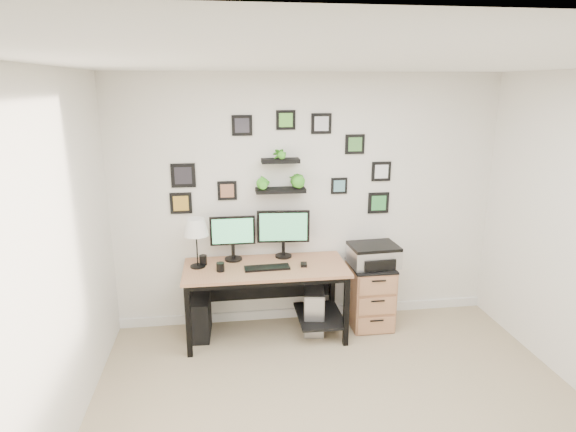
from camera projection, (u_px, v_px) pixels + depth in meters
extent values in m
plane|color=white|center=(372.00, 62.00, 2.74)|extent=(4.00, 4.00, 0.00)
plane|color=white|center=(308.00, 202.00, 5.00)|extent=(4.00, 0.00, 4.00)
plane|color=white|center=(33.00, 292.00, 2.82)|extent=(0.00, 4.00, 4.00)
cube|color=white|center=(307.00, 312.00, 5.31)|extent=(4.00, 0.03, 0.10)
cube|color=#B27A54|center=(266.00, 268.00, 4.73)|extent=(1.60, 0.70, 0.03)
cube|color=black|center=(266.00, 272.00, 4.74)|extent=(1.54, 0.64, 0.05)
cube|color=black|center=(263.00, 281.00, 5.12)|extent=(1.44, 0.02, 0.41)
cube|color=black|center=(319.00, 315.00, 4.95)|extent=(0.45, 0.63, 0.03)
cube|color=black|center=(188.00, 322.00, 4.44)|extent=(0.05, 0.05, 0.72)
cube|color=black|center=(192.00, 294.00, 5.02)|extent=(0.05, 0.05, 0.72)
cube|color=black|center=(346.00, 311.00, 4.64)|extent=(0.05, 0.05, 0.72)
cube|color=black|center=(332.00, 286.00, 5.21)|extent=(0.05, 0.05, 0.72)
cylinder|color=black|center=(233.00, 259.00, 4.90)|extent=(0.18, 0.18, 0.02)
cylinder|color=black|center=(233.00, 252.00, 4.88)|extent=(0.04, 0.04, 0.16)
cube|color=black|center=(233.00, 231.00, 4.81)|extent=(0.45, 0.03, 0.29)
cube|color=#4CB272|center=(233.00, 231.00, 4.79)|extent=(0.41, 0.01, 0.25)
cylinder|color=black|center=(283.00, 256.00, 4.98)|extent=(0.19, 0.19, 0.02)
cylinder|color=black|center=(283.00, 249.00, 4.96)|extent=(0.04, 0.04, 0.15)
cube|color=black|center=(283.00, 227.00, 4.89)|extent=(0.54, 0.07, 0.33)
cube|color=#4CB272|center=(283.00, 227.00, 4.88)|extent=(0.48, 0.05, 0.29)
cube|color=black|center=(267.00, 268.00, 4.66)|extent=(0.44, 0.16, 0.02)
cube|color=black|center=(304.00, 265.00, 4.73)|extent=(0.07, 0.10, 0.03)
cylinder|color=black|center=(198.00, 266.00, 4.71)|extent=(0.15, 0.15, 0.01)
cylinder|color=black|center=(197.00, 244.00, 4.65)|extent=(0.01, 0.01, 0.44)
cone|color=white|center=(196.00, 227.00, 4.60)|extent=(0.24, 0.24, 0.17)
cylinder|color=black|center=(220.00, 267.00, 4.59)|extent=(0.08, 0.08, 0.09)
cylinder|color=black|center=(203.00, 260.00, 4.76)|extent=(0.08, 0.08, 0.10)
cube|color=black|center=(201.00, 317.00, 4.86)|extent=(0.20, 0.42, 0.42)
cube|color=gray|center=(314.00, 308.00, 5.01)|extent=(0.28, 0.48, 0.46)
cube|color=silver|center=(314.00, 318.00, 4.79)|extent=(0.18, 0.04, 0.43)
cube|color=#B27A54|center=(370.00, 295.00, 5.08)|extent=(0.42, 0.50, 0.65)
cube|color=black|center=(371.00, 266.00, 4.99)|extent=(0.43, 0.51, 0.02)
cube|color=#B27A54|center=(376.00, 325.00, 4.89)|extent=(0.39, 0.02, 0.18)
cylinder|color=black|center=(377.00, 321.00, 4.86)|extent=(0.14, 0.02, 0.02)
cube|color=#B27A54|center=(377.00, 306.00, 4.83)|extent=(0.39, 0.02, 0.18)
cylinder|color=black|center=(378.00, 301.00, 4.80)|extent=(0.14, 0.02, 0.02)
cube|color=#B27A54|center=(378.00, 286.00, 4.78)|extent=(0.39, 0.02, 0.18)
cylinder|color=black|center=(379.00, 281.00, 4.75)|extent=(0.14, 0.02, 0.02)
cube|color=silver|center=(373.00, 256.00, 4.96)|extent=(0.50, 0.40, 0.19)
cube|color=black|center=(374.00, 246.00, 4.93)|extent=(0.50, 0.40, 0.03)
cube|color=black|center=(380.00, 265.00, 4.78)|extent=(0.33, 0.04, 0.11)
cube|color=black|center=(281.00, 190.00, 4.83)|extent=(0.50, 0.18, 0.04)
cube|color=black|center=(281.00, 161.00, 4.74)|extent=(0.38, 0.15, 0.04)
imported|color=green|center=(263.00, 175.00, 4.77)|extent=(0.15, 0.12, 0.27)
imported|color=green|center=(297.00, 175.00, 4.81)|extent=(0.15, 0.15, 0.27)
imported|color=green|center=(280.00, 146.00, 4.70)|extent=(0.13, 0.09, 0.25)
cube|color=black|center=(181.00, 203.00, 4.81)|extent=(0.21, 0.02, 0.21)
cube|color=gold|center=(181.00, 203.00, 4.80)|extent=(0.15, 0.00, 0.15)
cube|color=black|center=(286.00, 120.00, 4.73)|extent=(0.19, 0.02, 0.19)
cube|color=#59B23B|center=(286.00, 120.00, 4.72)|extent=(0.13, 0.00, 0.13)
cube|color=black|center=(242.00, 125.00, 4.69)|extent=(0.20, 0.02, 0.20)
cube|color=#2E2C34|center=(242.00, 126.00, 4.68)|extent=(0.14, 0.00, 0.14)
cube|color=black|center=(339.00, 186.00, 4.99)|extent=(0.17, 0.02, 0.17)
cube|color=#59919C|center=(339.00, 186.00, 4.98)|extent=(0.12, 0.00, 0.12)
cube|color=black|center=(321.00, 124.00, 4.79)|extent=(0.20, 0.02, 0.20)
cube|color=silver|center=(322.00, 124.00, 4.78)|extent=(0.14, 0.00, 0.14)
cube|color=black|center=(381.00, 171.00, 5.01)|extent=(0.20, 0.02, 0.20)
cube|color=silver|center=(382.00, 172.00, 5.00)|extent=(0.14, 0.00, 0.14)
cube|color=black|center=(378.00, 203.00, 5.09)|extent=(0.22, 0.02, 0.22)
cube|color=green|center=(379.00, 203.00, 5.08)|extent=(0.16, 0.00, 0.16)
cube|color=black|center=(227.00, 191.00, 4.84)|extent=(0.19, 0.02, 0.19)
cube|color=#9D6548|center=(227.00, 191.00, 4.83)|extent=(0.13, 0.00, 0.13)
cube|color=black|center=(183.00, 175.00, 4.74)|extent=(0.24, 0.02, 0.24)
cube|color=black|center=(183.00, 176.00, 4.73)|extent=(0.17, 0.00, 0.17)
cube|color=black|center=(355.00, 144.00, 4.89)|extent=(0.20, 0.02, 0.20)
cube|color=#4A8A3F|center=(355.00, 144.00, 4.88)|extent=(0.14, 0.00, 0.14)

